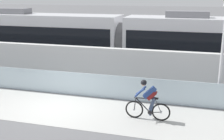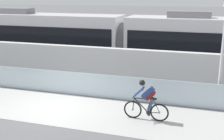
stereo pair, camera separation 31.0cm
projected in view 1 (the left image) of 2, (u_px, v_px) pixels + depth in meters
name	position (u px, v px, depth m)	size (l,w,h in m)	color
ground_plane	(57.00, 109.00, 12.38)	(200.00, 200.00, 0.00)	slate
bike_path_deck	(57.00, 109.00, 12.38)	(32.00, 3.20, 0.01)	beige
glass_parapet	(73.00, 84.00, 13.96)	(32.00, 0.05, 1.13)	silver
concrete_barrier_wall	(86.00, 66.00, 15.51)	(32.00, 0.36, 2.06)	silver
tram_rail_near	(101.00, 72.00, 18.09)	(32.00, 0.08, 0.01)	#595654
tram_rail_far	(107.00, 67.00, 19.42)	(32.00, 0.08, 0.01)	#595654
tram	(123.00, 41.00, 17.94)	(22.56, 2.54, 3.81)	silver
cyclist_on_bike	(148.00, 101.00, 11.16)	(1.77, 0.58, 1.61)	black
lamp_post_antenna	(224.00, 31.00, 11.80)	(0.28, 0.28, 5.20)	gray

